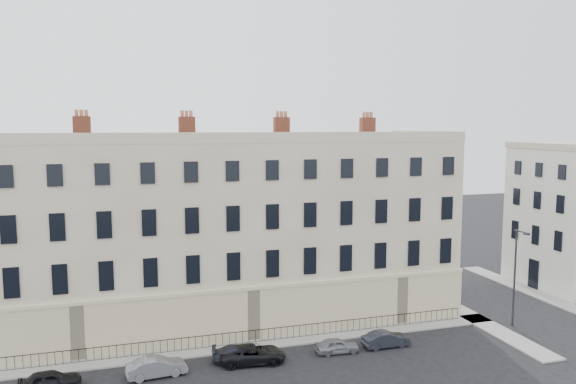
% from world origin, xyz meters
% --- Properties ---
extents(ground, '(160.00, 160.00, 0.00)m').
position_xyz_m(ground, '(0.00, 0.00, 0.00)').
color(ground, black).
rests_on(ground, ground).
extents(terrace, '(36.22, 12.22, 17.00)m').
position_xyz_m(terrace, '(-5.97, 11.97, 7.50)').
color(terrace, tan).
rests_on(terrace, ground).
extents(pavement_terrace, '(48.00, 2.00, 0.12)m').
position_xyz_m(pavement_terrace, '(-10.00, 5.00, 0.06)').
color(pavement_terrace, gray).
rests_on(pavement_terrace, ground).
extents(pavement_east_return, '(2.00, 24.00, 0.12)m').
position_xyz_m(pavement_east_return, '(13.00, 8.00, 0.06)').
color(pavement_east_return, gray).
rests_on(pavement_east_return, ground).
extents(pavement_adjacent, '(2.00, 20.00, 0.12)m').
position_xyz_m(pavement_adjacent, '(23.00, 10.00, 0.06)').
color(pavement_adjacent, gray).
rests_on(pavement_adjacent, ground).
extents(railings, '(35.00, 0.04, 0.96)m').
position_xyz_m(railings, '(-6.00, 5.40, 0.55)').
color(railings, black).
rests_on(railings, ground).
extents(car_a, '(3.83, 1.86, 1.26)m').
position_xyz_m(car_a, '(-19.94, 1.79, 0.63)').
color(car_a, black).
rests_on(car_a, ground).
extents(car_b, '(3.99, 1.73, 1.28)m').
position_xyz_m(car_b, '(-13.50, 1.84, 0.64)').
color(car_b, slate).
rests_on(car_b, ground).
extents(car_c, '(4.09, 2.21, 1.13)m').
position_xyz_m(car_c, '(-7.81, 2.47, 0.56)').
color(car_c, black).
rests_on(car_c, ground).
extents(car_d, '(4.77, 2.61, 1.27)m').
position_xyz_m(car_d, '(-7.00, 2.04, 0.63)').
color(car_d, black).
rests_on(car_d, ground).
extents(car_e, '(3.27, 1.50, 1.09)m').
position_xyz_m(car_e, '(-0.80, 1.94, 0.54)').
color(car_e, slate).
rests_on(car_e, ground).
extents(car_f, '(3.57, 1.27, 1.17)m').
position_xyz_m(car_f, '(3.07, 1.92, 0.59)').
color(car_f, '#20222B').
rests_on(car_f, ground).
extents(streetlamp, '(0.43, 1.73, 8.04)m').
position_xyz_m(streetlamp, '(14.98, 2.76, 4.46)').
color(streetlamp, '#2C2D31').
rests_on(streetlamp, ground).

